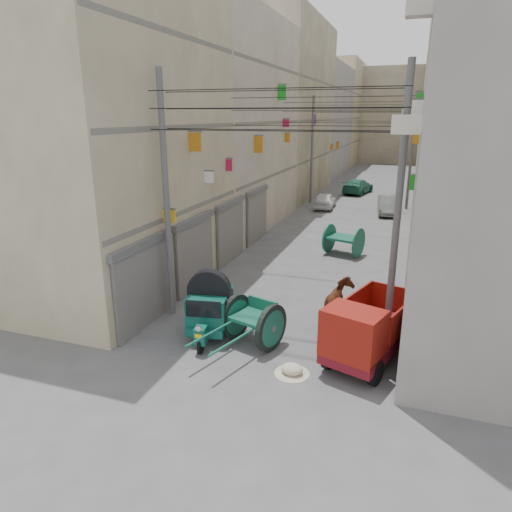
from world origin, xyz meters
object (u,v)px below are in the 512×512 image
at_px(distant_car_grey, 388,205).
at_px(second_cart, 344,240).
at_px(distant_car_white, 325,200).
at_px(distant_car_green, 358,186).
at_px(auto_rickshaw, 210,306).
at_px(tonga_cart, 253,321).
at_px(mini_truck, 365,335).
at_px(horse, 338,303).
at_px(feed_sack, 292,369).

bearing_deg(distant_car_grey, second_cart, -103.92).
relative_size(distant_car_white, distant_car_green, 0.79).
xyz_separation_m(second_cart, distant_car_green, (-1.63, 18.98, -0.15)).
height_order(second_cart, distant_car_white, second_cart).
bearing_deg(distant_car_grey, distant_car_white, 165.33).
xyz_separation_m(second_cart, distant_car_grey, (1.45, 10.75, -0.16)).
relative_size(auto_rickshaw, tonga_cart, 0.72).
bearing_deg(mini_truck, second_cart, 119.66).
xyz_separation_m(horse, distant_car_white, (-4.12, 19.32, -0.14)).
height_order(auto_rickshaw, feed_sack, auto_rickshaw).
bearing_deg(feed_sack, horse, 79.66).
bearing_deg(auto_rickshaw, distant_car_grey, 68.33).
relative_size(tonga_cart, feed_sack, 5.66).
bearing_deg(horse, auto_rickshaw, 31.57).
distance_m(distant_car_white, distant_car_green, 7.70).
xyz_separation_m(second_cart, distant_car_white, (-3.10, 11.42, -0.19)).
xyz_separation_m(auto_rickshaw, tonga_cart, (1.45, -0.12, -0.23)).
xyz_separation_m(mini_truck, second_cart, (-2.11, 10.27, -0.14)).
distance_m(second_cart, feed_sack, 11.40).
height_order(distant_car_grey, distant_car_green, distant_car_green).
height_order(auto_rickshaw, distant_car_grey, auto_rickshaw).
height_order(distant_car_white, distant_car_green, distant_car_green).
relative_size(auto_rickshaw, mini_truck, 0.65).
relative_size(auto_rickshaw, horse, 1.40).
xyz_separation_m(mini_truck, feed_sack, (-1.73, -1.11, -0.77)).
xyz_separation_m(mini_truck, horse, (-1.09, 2.38, -0.19)).
xyz_separation_m(tonga_cart, horse, (2.18, 2.23, -0.01)).
distance_m(feed_sack, horse, 3.59).
distance_m(distant_car_grey, distant_car_green, 8.79).
relative_size(auto_rickshaw, distant_car_grey, 0.64).
bearing_deg(tonga_cart, auto_rickshaw, -167.29).
bearing_deg(distant_car_grey, feed_sack, -98.98).
bearing_deg(mini_truck, feed_sack, -129.31).
bearing_deg(feed_sack, mini_truck, 32.65).
xyz_separation_m(tonga_cart, distant_car_green, (-0.47, 29.11, -0.11)).
distance_m(tonga_cart, distant_car_green, 29.11).
bearing_deg(mini_truck, auto_rickshaw, -165.22).
xyz_separation_m(feed_sack, distant_car_grey, (1.07, 22.12, 0.47)).
height_order(auto_rickshaw, tonga_cart, auto_rickshaw).
bearing_deg(second_cart, distant_car_grey, 98.47).
bearing_deg(tonga_cart, distant_car_white, 112.71).
bearing_deg(feed_sack, distant_car_green, 93.80).
relative_size(second_cart, distant_car_green, 0.46).
height_order(tonga_cart, second_cart, second_cart).
height_order(second_cart, horse, horse).
bearing_deg(distant_car_grey, distant_car_green, 104.33).
relative_size(horse, distant_car_green, 0.40).
distance_m(feed_sack, distant_car_green, 30.43).
bearing_deg(auto_rickshaw, feed_sack, -35.19).
height_order(mini_truck, distant_car_white, mini_truck).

